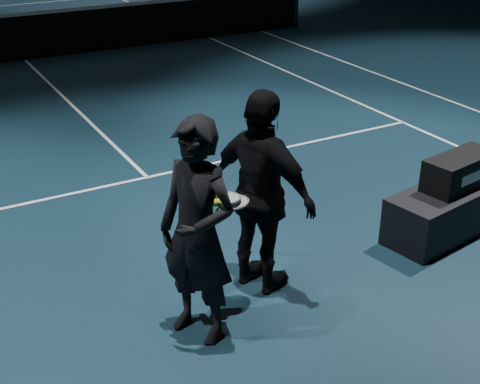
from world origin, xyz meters
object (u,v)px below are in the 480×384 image
(tennis_balls, at_px, (218,200))
(racket_bag, at_px, (460,171))
(player_a, at_px, (198,233))
(player_bench, at_px, (454,208))
(racket_lower, at_px, (234,203))
(racket_upper, at_px, (226,198))
(player_b, at_px, (262,194))

(tennis_balls, bearing_deg, racket_bag, 3.40)
(player_a, bearing_deg, player_bench, 67.53)
(racket_lower, distance_m, racket_upper, 0.08)
(tennis_balls, bearing_deg, racket_upper, 37.38)
(player_bench, distance_m, racket_bag, 0.42)
(player_a, height_order, racket_lower, player_a)
(racket_lower, xyz_separation_m, tennis_balls, (-0.18, -0.07, 0.10))
(racket_bag, height_order, racket_lower, racket_lower)
(racket_bag, xyz_separation_m, player_a, (-3.07, -0.28, 0.25))
(player_a, relative_size, racket_lower, 2.71)
(player_b, relative_size, racket_upper, 2.71)
(player_b, bearing_deg, tennis_balls, 92.46)
(tennis_balls, bearing_deg, player_b, 23.33)
(player_a, distance_m, tennis_balls, 0.31)
(player_bench, relative_size, racket_bag, 2.00)
(tennis_balls, bearing_deg, player_a, -155.07)
(player_bench, xyz_separation_m, racket_bag, (0.00, 0.00, 0.42))
(player_a, height_order, player_b, same)
(racket_lower, height_order, tennis_balls, tennis_balls)
(player_bench, bearing_deg, tennis_balls, 173.72)
(racket_lower, bearing_deg, player_a, -180.00)
(player_bench, xyz_separation_m, tennis_balls, (-2.84, -0.17, 0.85))
(racket_upper, bearing_deg, player_a, -178.29)
(racket_upper, bearing_deg, player_b, -9.08)
(tennis_balls, bearing_deg, player_bench, 3.40)
(player_a, xyz_separation_m, racket_lower, (0.41, 0.18, 0.08))
(player_b, height_order, tennis_balls, player_b)
(player_b, bearing_deg, racket_lower, 92.94)
(player_b, distance_m, tennis_balls, 0.62)
(player_b, xyz_separation_m, tennis_balls, (-0.55, -0.24, 0.18))
(racket_upper, bearing_deg, racket_bag, -26.16)
(player_a, bearing_deg, player_b, 86.20)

